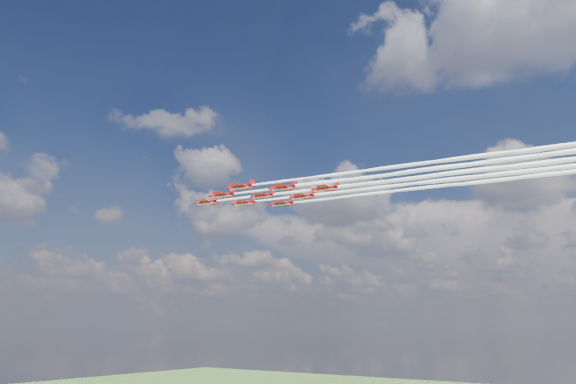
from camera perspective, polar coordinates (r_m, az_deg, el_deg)
name	(u,v)px	position (r m, az deg, el deg)	size (l,w,h in m)	color
jet_lead	(442,175)	(153.22, 15.40, 1.72)	(155.36, 28.35, 2.51)	red
jet_row2_port	(479,163)	(145.50, 18.88, 2.76)	(155.36, 28.35, 2.51)	red
jet_row2_starb	(487,176)	(157.82, 19.57, 1.58)	(155.36, 28.35, 2.51)	red
jet_row3_port	(523,151)	(138.43, 22.73, 3.90)	(155.36, 28.35, 2.51)	red
jet_row3_centre	(527,165)	(150.78, 23.13, 2.57)	(155.36, 28.35, 2.51)	red
jet_row3_starb	(531,177)	(163.21, 23.47, 1.45)	(155.36, 28.35, 2.51)	red
jet_row4_port	(574,152)	(144.43, 27.04, 3.64)	(155.36, 28.35, 2.51)	red
jet_row4_starb	(574,166)	(156.83, 27.08, 2.38)	(155.36, 28.35, 2.51)	red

